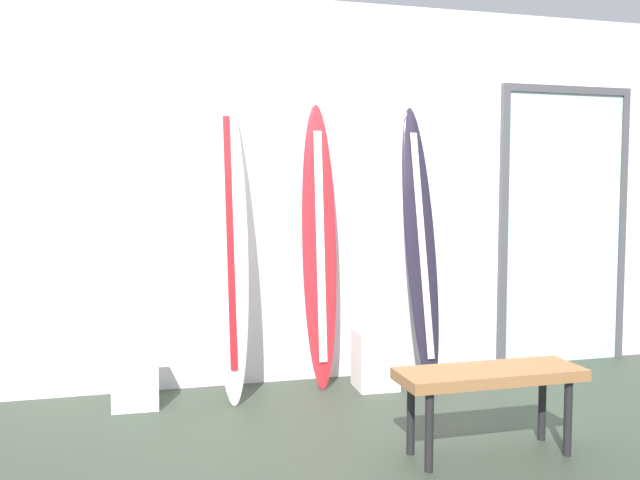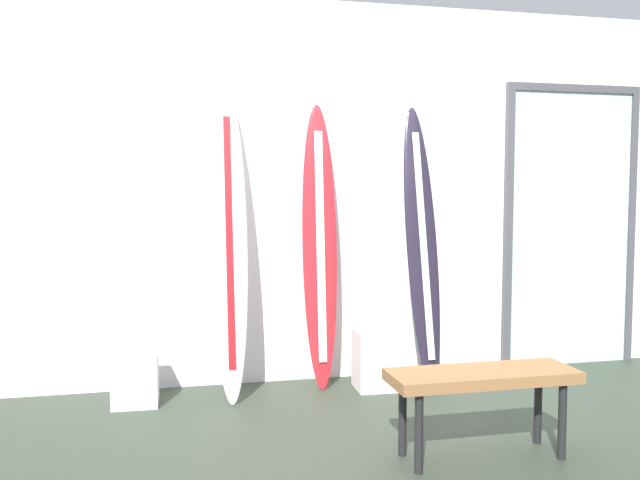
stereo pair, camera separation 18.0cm
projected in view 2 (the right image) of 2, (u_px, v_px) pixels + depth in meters
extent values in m
cube|color=#323B2E|center=(382.00, 435.00, 3.99)|extent=(8.00, 8.00, 0.04)
cube|color=silver|center=(330.00, 193.00, 5.15)|extent=(7.20, 0.20, 2.80)
ellipsoid|color=silver|center=(229.00, 240.00, 4.62)|extent=(0.27, 0.53, 2.16)
cube|color=#B3161C|center=(229.00, 240.00, 4.59)|extent=(0.06, 0.38, 1.69)
cone|color=black|center=(232.00, 374.00, 4.54)|extent=(0.07, 0.09, 0.11)
ellipsoid|color=red|center=(320.00, 246.00, 4.86)|extent=(0.26, 0.31, 2.04)
cube|color=white|center=(321.00, 246.00, 4.83)|extent=(0.07, 0.20, 1.64)
ellipsoid|color=black|center=(422.00, 245.00, 4.95)|extent=(0.26, 0.48, 2.04)
cube|color=beige|center=(423.00, 244.00, 4.92)|extent=(0.07, 0.34, 1.63)
cone|color=black|center=(427.00, 362.00, 4.89)|extent=(0.07, 0.09, 0.11)
cube|color=white|center=(135.00, 379.00, 4.50)|extent=(0.30, 0.30, 0.33)
cube|color=silver|center=(376.00, 360.00, 4.85)|extent=(0.30, 0.30, 0.42)
cube|color=silver|center=(570.00, 230.00, 5.50)|extent=(1.05, 0.02, 2.20)
cube|color=#47474C|center=(508.00, 231.00, 5.37)|extent=(0.06, 0.06, 2.20)
cube|color=#47474C|center=(630.00, 229.00, 5.62)|extent=(0.06, 0.06, 2.20)
cube|color=#47474C|center=(574.00, 89.00, 5.42)|extent=(1.17, 0.06, 0.06)
cube|color=#8D6039|center=(483.00, 376.00, 3.58)|extent=(1.00, 0.34, 0.06)
cylinder|color=black|center=(419.00, 433.00, 3.39)|extent=(0.04, 0.04, 0.41)
cylinder|color=black|center=(562.00, 421.00, 3.57)|extent=(0.04, 0.04, 0.41)
cylinder|color=black|center=(402.00, 418.00, 3.62)|extent=(0.04, 0.04, 0.41)
cylinder|color=black|center=(538.00, 407.00, 3.81)|extent=(0.04, 0.04, 0.41)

